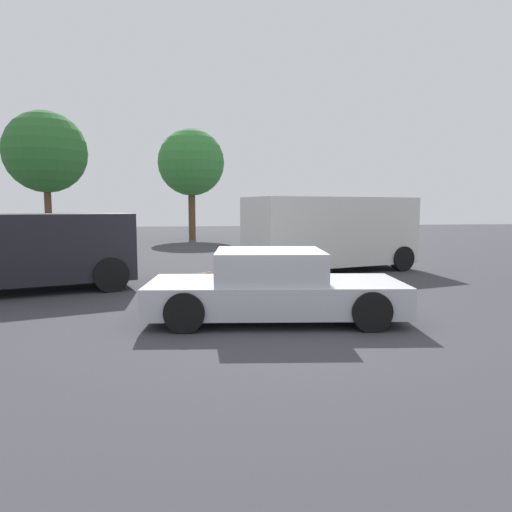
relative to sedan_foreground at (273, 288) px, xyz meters
name	(u,v)px	position (x,y,z in m)	size (l,w,h in m)	color
ground_plane	(283,322)	(0.13, -0.19, -0.56)	(80.00, 80.00, 0.00)	#38383D
sedan_foreground	(273,288)	(0.00, 0.00, 0.00)	(4.52, 2.32, 1.21)	#B7BABF
dog	(205,278)	(-1.01, 3.05, -0.26)	(0.42, 0.57, 0.46)	olive
van_white	(330,231)	(2.97, 5.78, 0.65)	(5.49, 3.34, 2.24)	silver
suv_dark	(27,249)	(-5.07, 3.59, 0.43)	(4.97, 3.29, 1.79)	black
pedestrian	(79,237)	(-4.73, 7.59, 0.45)	(0.52, 0.39, 1.69)	black
tree_back_left	(191,163)	(-0.82, 20.62, 4.05)	(3.98, 3.98, 6.63)	brown
tree_back_center	(46,152)	(-7.75, 15.64, 3.96)	(3.81, 3.81, 6.44)	brown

